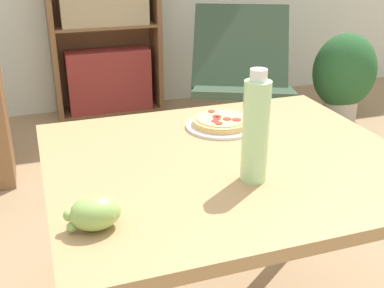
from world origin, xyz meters
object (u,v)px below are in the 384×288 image
at_px(grape_bunch, 95,212).
at_px(lounge_chair_far, 240,97).
at_px(drink_bottle, 256,130).
at_px(bookshelf, 105,34).
at_px(potted_plant_floor, 344,75).
at_px(pizza_on_plate, 221,123).

distance_m(grape_bunch, lounge_chair_far, 2.45).
bearing_deg(drink_bottle, grape_bunch, -167.24).
distance_m(drink_bottle, lounge_chair_far, 2.20).
xyz_separation_m(lounge_chair_far, bookshelf, (-0.79, 0.79, 0.35)).
xyz_separation_m(bookshelf, potted_plant_floor, (1.67, -0.76, -0.27)).
distance_m(drink_bottle, potted_plant_floor, 2.67).
bearing_deg(potted_plant_floor, lounge_chair_far, -177.99).
relative_size(lounge_chair_far, potted_plant_floor, 1.43).
bearing_deg(lounge_chair_far, pizza_on_plate, -92.70).
distance_m(grape_bunch, drink_bottle, 0.45).
distance_m(pizza_on_plate, bookshelf, 2.35).
relative_size(drink_bottle, bookshelf, 0.21).
height_order(bookshelf, potted_plant_floor, bookshelf).
height_order(lounge_chair_far, potted_plant_floor, lounge_chair_far).
bearing_deg(pizza_on_plate, drink_bottle, -99.45).
xyz_separation_m(pizza_on_plate, drink_bottle, (-0.06, -0.38, 0.13)).
distance_m(pizza_on_plate, grape_bunch, 0.68).
relative_size(pizza_on_plate, grape_bunch, 1.91).
height_order(grape_bunch, drink_bottle, drink_bottle).
relative_size(grape_bunch, drink_bottle, 0.42).
bearing_deg(lounge_chair_far, potted_plant_floor, 26.13).
bearing_deg(lounge_chair_far, drink_bottle, -89.61).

